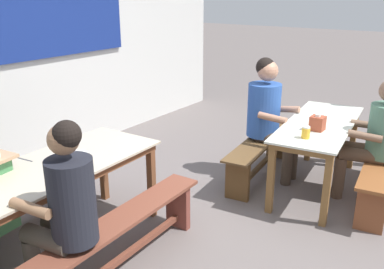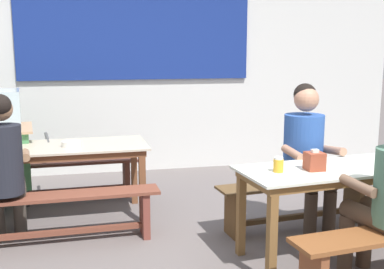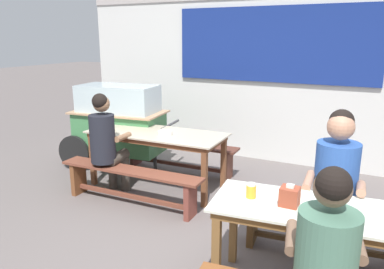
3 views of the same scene
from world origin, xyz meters
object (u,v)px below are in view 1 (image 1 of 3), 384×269
(bench_far_back, at_px, (13,194))
(condiment_jar, at_px, (306,132))
(tissue_box, at_px, (317,123))
(soup_bowl, at_px, (77,157))
(bench_near_back, at_px, (260,152))
(person_right_near_table, at_px, (268,111))
(bench_near_front, at_px, (380,173))
(person_near_front, at_px, (378,133))
(dining_table_far, at_px, (55,173))
(person_left_back_turned, at_px, (64,205))
(dining_table_near, at_px, (319,130))
(bench_far_front, at_px, (117,238))

(bench_far_back, relative_size, condiment_jar, 15.43)
(bench_far_back, relative_size, tissue_box, 10.88)
(soup_bowl, bearing_deg, bench_far_back, 105.05)
(bench_near_back, distance_m, person_right_near_table, 0.47)
(bench_near_front, height_order, person_near_front, person_near_front)
(bench_far_back, bearing_deg, person_near_front, -46.96)
(dining_table_far, relative_size, tissue_box, 11.07)
(condiment_jar, bearing_deg, person_near_front, -39.31)
(tissue_box, bearing_deg, bench_far_back, 135.10)
(bench_far_back, xyz_separation_m, condiment_jar, (1.70, -1.97, 0.48))
(bench_near_back, xyz_separation_m, person_left_back_turned, (-2.50, 0.15, 0.43))
(soup_bowl, bearing_deg, condiment_jar, -40.40)
(soup_bowl, bearing_deg, dining_table_near, -31.13)
(condiment_jar, bearing_deg, bench_near_front, -42.67)
(dining_table_far, xyz_separation_m, soup_bowl, (0.17, -0.07, 0.10))
(dining_table_far, xyz_separation_m, bench_far_back, (-0.02, 0.61, -0.35))
(dining_table_near, xyz_separation_m, person_left_back_turned, (-2.57, 0.76, 0.06))
(bench_far_back, xyz_separation_m, bench_near_front, (2.31, -2.53, -0.00))
(dining_table_near, height_order, person_right_near_table, person_right_near_table)
(bench_far_back, distance_m, bench_near_back, 2.54)
(tissue_box, relative_size, soup_bowl, 0.90)
(person_left_back_turned, xyz_separation_m, soup_bowl, (0.52, 0.48, 0.04))
(bench_far_back, distance_m, person_near_front, 3.39)
(dining_table_far, height_order, tissue_box, tissue_box)
(dining_table_near, distance_m, bench_far_front, 2.34)
(dining_table_near, height_order, person_near_front, person_near_front)
(bench_far_front, height_order, person_left_back_turned, person_left_back_turned)
(dining_table_far, xyz_separation_m, person_right_near_table, (2.21, -0.75, 0.10))
(bench_far_back, distance_m, condiment_jar, 2.65)
(person_left_back_turned, bearing_deg, soup_bowl, 43.27)
(bench_near_back, relative_size, tissue_box, 9.62)
(person_right_near_table, bearing_deg, person_near_front, -86.00)
(bench_near_front, bearing_deg, dining_table_near, 96.36)
(person_near_front, distance_m, person_right_near_table, 1.10)
(bench_near_front, bearing_deg, person_near_front, 96.60)
(person_right_near_table, xyz_separation_m, condiment_jar, (-0.52, -0.61, 0.03))
(bench_near_back, height_order, person_right_near_table, person_right_near_table)
(bench_near_front, relative_size, condiment_jar, 13.54)
(dining_table_near, xyz_separation_m, bench_far_back, (-2.24, 1.92, -0.34))
(person_right_near_table, bearing_deg, bench_near_front, -85.84)
(condiment_jar, height_order, soup_bowl, condiment_jar)
(person_near_front, xyz_separation_m, tissue_box, (-0.32, 0.49, 0.09))
(bench_near_front, xyz_separation_m, person_right_near_table, (-0.09, 1.17, 0.45))
(bench_far_back, bearing_deg, dining_table_far, -88.43)
(dining_table_far, bearing_deg, tissue_box, -34.74)
(bench_far_front, distance_m, person_left_back_turned, 0.55)
(person_right_near_table, bearing_deg, bench_near_back, 136.31)
(dining_table_near, height_order, soup_bowl, soup_bowl)
(person_near_front, xyz_separation_m, condiment_jar, (-0.60, 0.49, 0.08))
(person_near_front, bearing_deg, bench_near_back, 96.35)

